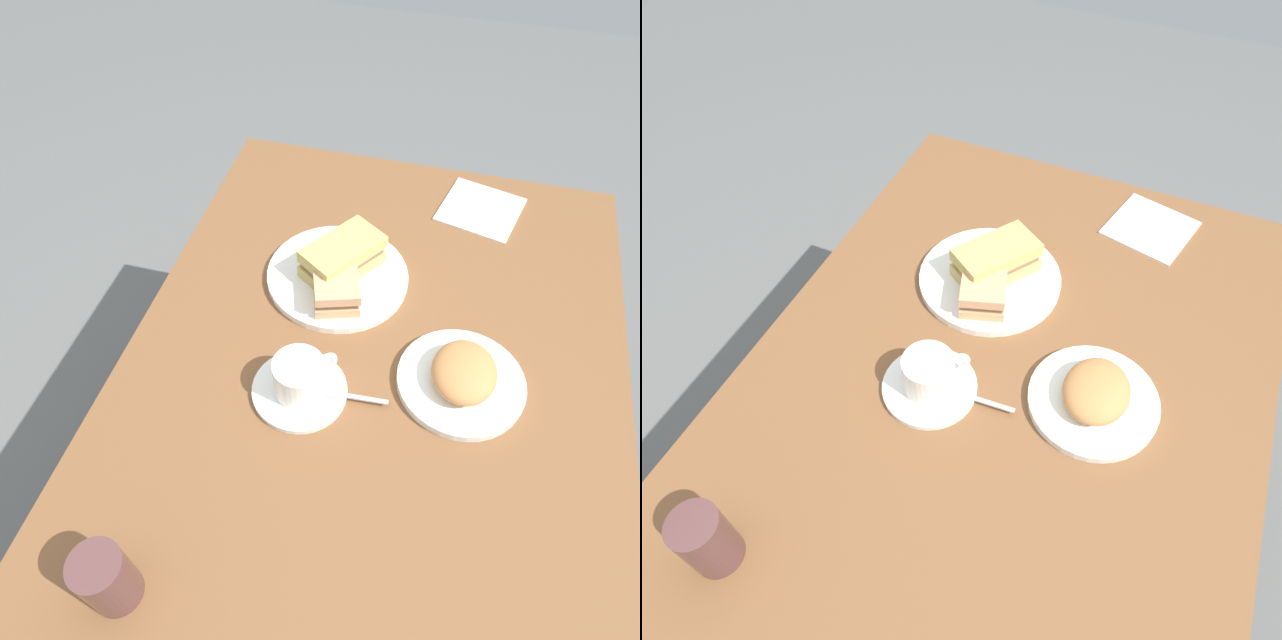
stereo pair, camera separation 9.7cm
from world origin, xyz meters
TOP-DOWN VIEW (x-y plane):
  - ground_plane at (0.00, 0.00)m, footprint 6.00×6.00m
  - dining_table at (0.00, 0.00)m, footprint 1.20×0.81m
  - sandwich_plate at (-0.22, -0.10)m, footprint 0.26×0.26m
  - sandwich_front at (-0.23, -0.10)m, footprint 0.17×0.15m
  - sandwich_back at (-0.17, -0.09)m, footprint 0.13×0.11m
  - coffee_saucer at (0.03, -0.10)m, footprint 0.15×0.15m
  - coffee_cup at (0.03, -0.10)m, footprint 0.09×0.09m
  - spoon at (0.03, -0.03)m, footprint 0.02×0.10m
  - side_plate at (-0.04, 0.14)m, footprint 0.20×0.20m
  - side_food_pile at (-0.04, 0.14)m, footprint 0.12×0.10m
  - napkin at (-0.48, 0.14)m, footprint 0.18×0.18m
  - drinking_glass at (0.37, -0.24)m, footprint 0.06×0.06m

SIDE VIEW (x-z plane):
  - ground_plane at x=0.00m, z-range 0.00..0.00m
  - dining_table at x=0.00m, z-range 0.25..0.95m
  - napkin at x=-0.48m, z-range 0.70..0.71m
  - coffee_saucer at x=0.03m, z-range 0.70..0.71m
  - sandwich_plate at x=-0.22m, z-range 0.70..0.72m
  - side_plate at x=-0.04m, z-range 0.70..0.72m
  - spoon at x=0.03m, z-range 0.71..0.72m
  - side_food_pile at x=-0.04m, z-range 0.72..0.76m
  - sandwich_back at x=-0.17m, z-range 0.72..0.77m
  - coffee_cup at x=0.03m, z-range 0.71..0.78m
  - sandwich_front at x=-0.23m, z-range 0.72..0.78m
  - drinking_glass at x=0.37m, z-range 0.70..0.81m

